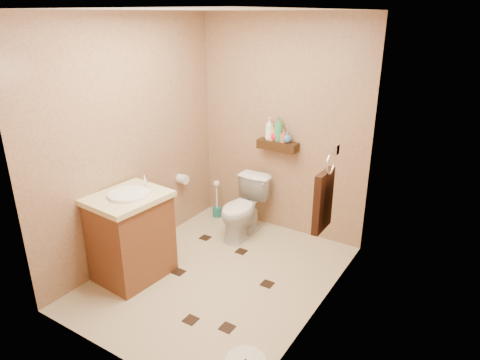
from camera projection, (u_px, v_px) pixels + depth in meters
The scene contains 19 objects.
ground at pixel (218, 276), 4.14m from camera, with size 2.50×2.50×0.00m, color #C1A98D.
wall_back at pixel (281, 128), 4.68m from camera, with size 2.00×0.04×2.40m, color tan.
wall_front at pixel (102, 211), 2.72m from camera, with size 2.00×0.04×2.40m, color tan.
wall_left at pixel (132, 141), 4.20m from camera, with size 0.04×2.50×2.40m, color tan.
wall_right at pixel (324, 181), 3.20m from camera, with size 0.04×2.50×2.40m, color tan.
ceiling at pixel (212, 9), 3.26m from camera, with size 2.00×2.50×0.02m, color silver.
wall_shelf at pixel (278, 145), 4.69m from camera, with size 0.46×0.14×0.10m, color #3A1F0F.
floor_accents at pixel (219, 278), 4.10m from camera, with size 1.15×1.30×0.01m.
toilet at pixel (243, 208), 4.79m from camera, with size 0.38×0.66×0.67m, color white.
vanity at pixel (131, 235), 4.01m from camera, with size 0.62×0.73×0.97m.
toilet_brush at pixel (217, 204), 5.30m from camera, with size 0.11×0.11×0.48m.
towel_ring at pixel (324, 198), 3.54m from camera, with size 0.12×0.30×0.76m.
toilet_paper at pixel (182, 179), 4.90m from camera, with size 0.12×0.11×0.12m.
bottle_a at pixel (269, 129), 4.68m from camera, with size 0.09×0.09×0.24m, color white.
bottle_b at pixel (273, 134), 4.67m from camera, with size 0.07×0.07×0.15m, color #FFA335.
bottle_c at pixel (276, 134), 4.65m from camera, with size 0.12×0.12×0.15m, color red.
bottle_d at pixel (279, 129), 4.62m from camera, with size 0.11×0.11×0.27m, color #31955B.
bottle_e at pixel (284, 135), 4.61m from camera, with size 0.07×0.07×0.15m, color #C56241.
bottle_f at pixel (287, 137), 4.59m from camera, with size 0.10×0.10×0.13m, color #436DA7.
Camera 1 is at (2.05, -2.86, 2.37)m, focal length 32.00 mm.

